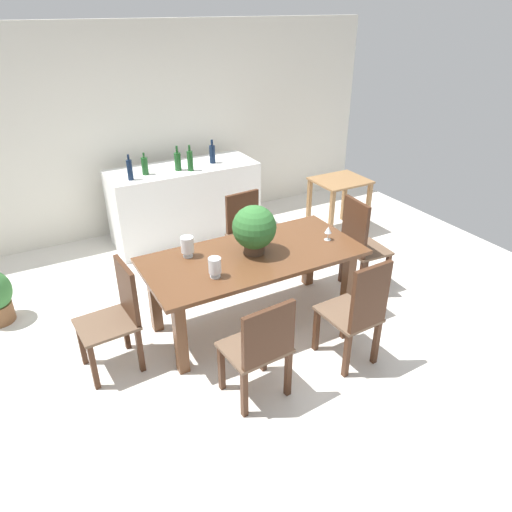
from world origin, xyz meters
TOP-DOWN VIEW (x-y plane):
  - ground_plane at (0.00, 0.00)m, footprint 7.04×7.04m
  - back_wall at (0.00, 2.60)m, footprint 6.40×0.10m
  - dining_table at (0.00, -0.12)m, footprint 2.00×0.94m
  - chair_head_end at (-1.27, -0.11)m, footprint 0.49×0.46m
  - chair_far_right at (0.44, 0.82)m, footprint 0.49×0.50m
  - chair_near_right at (0.46, -1.07)m, footprint 0.42×0.50m
  - chair_foot_end at (1.27, -0.11)m, footprint 0.43×0.45m
  - chair_near_left at (-0.44, -1.05)m, footprint 0.51×0.45m
  - flower_centerpiece at (0.02, -0.09)m, footprint 0.40×0.40m
  - crystal_vase_left at (-0.54, 0.13)m, footprint 0.12×0.12m
  - crystal_vase_center_near at (-0.47, -0.32)m, footprint 0.11×0.11m
  - wine_glass at (0.77, -0.20)m, footprint 0.07×0.07m
  - kitchen_counter at (0.13, 1.96)m, footprint 1.85×0.69m
  - wine_bottle_amber at (-0.56, 1.78)m, footprint 0.06×0.06m
  - wine_bottle_dark at (0.04, 1.85)m, footprint 0.08×0.08m
  - wine_bottle_clear at (-0.35, 1.89)m, footprint 0.08×0.08m
  - wine_bottle_tall at (0.53, 1.92)m, footprint 0.07×0.07m
  - wine_bottle_green at (0.17, 1.76)m, footprint 0.07×0.07m
  - side_table at (2.00, 1.17)m, footprint 0.68×0.58m

SIDE VIEW (x-z plane):
  - ground_plane at x=0.00m, z-range 0.00..0.00m
  - kitchen_counter at x=0.13m, z-range 0.00..0.97m
  - chair_far_right at x=0.44m, z-range 0.05..0.96m
  - chair_near_left at x=-0.44m, z-range 0.06..0.97m
  - chair_head_end at x=-1.27m, z-range 0.05..0.99m
  - chair_near_right at x=0.46m, z-range 0.04..1.05m
  - chair_foot_end at x=1.27m, z-range 0.04..1.07m
  - side_table at x=2.00m, z-range 0.20..0.92m
  - dining_table at x=0.00m, z-range 0.26..1.00m
  - wine_glass at x=0.77m, z-range 0.77..0.91m
  - crystal_vase_center_near at x=-0.47m, z-range 0.76..0.93m
  - crystal_vase_left at x=-0.54m, z-range 0.76..0.95m
  - flower_centerpiece at x=0.02m, z-range 0.76..1.21m
  - wine_bottle_clear at x=-0.35m, z-range 0.94..1.20m
  - wine_bottle_dark at x=0.04m, z-range 0.93..1.23m
  - wine_bottle_tall at x=0.53m, z-range 0.94..1.23m
  - wine_bottle_amber at x=-0.56m, z-range 0.94..1.24m
  - wine_bottle_green at x=0.17m, z-range 0.94..1.25m
  - back_wall at x=0.00m, z-range 0.00..2.60m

